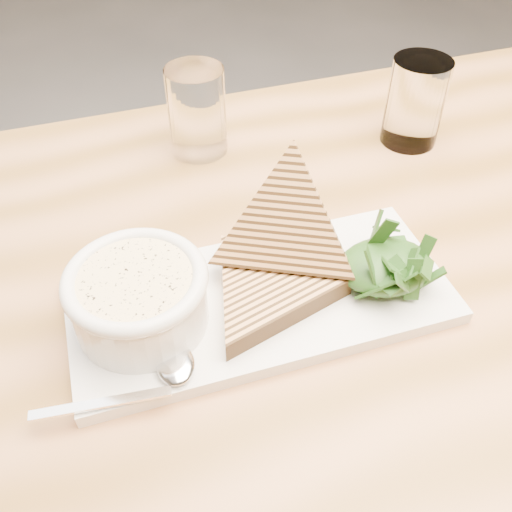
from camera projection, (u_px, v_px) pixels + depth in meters
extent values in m
plane|color=#5C5956|center=(378.00, 429.00, 1.31)|extent=(6.00, 6.00, 0.00)
cube|color=#B67846|center=(351.00, 284.00, 0.63)|extent=(1.30, 0.92, 0.04)
cube|color=white|center=(261.00, 300.00, 0.57)|extent=(0.39, 0.19, 0.02)
cylinder|color=white|center=(140.00, 303.00, 0.53)|extent=(0.12, 0.12, 0.05)
cylinder|color=#F9D993|center=(135.00, 281.00, 0.51)|extent=(0.11, 0.11, 0.01)
torus|color=white|center=(135.00, 279.00, 0.51)|extent=(0.13, 0.13, 0.01)
ellipsoid|color=#0E350D|center=(385.00, 266.00, 0.57)|extent=(0.10, 0.08, 0.04)
ellipsoid|color=silver|center=(175.00, 364.00, 0.50)|extent=(0.04, 0.05, 0.01)
cube|color=silver|center=(101.00, 403.00, 0.48)|extent=(0.12, 0.01, 0.00)
cylinder|color=white|center=(197.00, 111.00, 0.74)|extent=(0.08, 0.08, 0.12)
cylinder|color=white|center=(415.00, 102.00, 0.76)|extent=(0.08, 0.08, 0.12)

